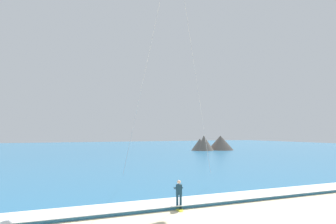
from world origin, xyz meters
TOP-DOWN VIEW (x-y plane):
  - sea at (0.00, 70.14)m, footprint 200.00×120.00m
  - surf_foam at (0.00, 11.14)m, footprint 200.00×2.26m
  - surfboard at (1.76, 10.18)m, footprint 0.82×1.47m
  - kitesurfer at (1.77, 10.20)m, footprint 0.62×0.61m
  - headland_right at (32.97, 57.77)m, footprint 11.00×6.53m

SIDE VIEW (x-z plane):
  - surfboard at x=1.76m, z-range -0.02..0.07m
  - sea at x=0.00m, z-range 0.00..0.20m
  - surf_foam at x=0.00m, z-range 0.20..0.24m
  - kitesurfer at x=1.77m, z-range 0.10..1.79m
  - headland_right at x=32.97m, z-range -0.09..3.58m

